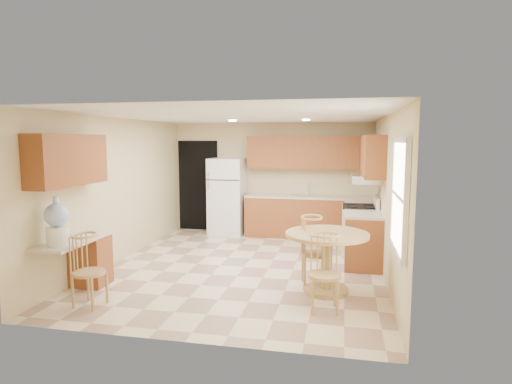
% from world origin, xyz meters
% --- Properties ---
extents(floor, '(5.50, 5.50, 0.00)m').
position_xyz_m(floor, '(0.00, 0.00, 0.00)').
color(floor, beige).
rests_on(floor, ground).
extents(ceiling, '(4.50, 5.50, 0.02)m').
position_xyz_m(ceiling, '(0.00, 0.00, 2.50)').
color(ceiling, white).
rests_on(ceiling, wall_back).
extents(wall_back, '(4.50, 0.02, 2.50)m').
position_xyz_m(wall_back, '(0.00, 2.75, 1.25)').
color(wall_back, '#CCB98A').
rests_on(wall_back, floor).
extents(wall_front, '(4.50, 0.02, 2.50)m').
position_xyz_m(wall_front, '(0.00, -2.75, 1.25)').
color(wall_front, '#CCB98A').
rests_on(wall_front, floor).
extents(wall_left, '(0.02, 5.50, 2.50)m').
position_xyz_m(wall_left, '(-2.25, 0.00, 1.25)').
color(wall_left, '#CCB98A').
rests_on(wall_left, floor).
extents(wall_right, '(0.02, 5.50, 2.50)m').
position_xyz_m(wall_right, '(2.25, 0.00, 1.25)').
color(wall_right, '#CCB98A').
rests_on(wall_right, floor).
extents(doorway, '(0.90, 0.02, 2.10)m').
position_xyz_m(doorway, '(-1.75, 2.73, 1.05)').
color(doorway, black).
rests_on(doorway, floor).
extents(base_cab_back, '(2.75, 0.60, 0.87)m').
position_xyz_m(base_cab_back, '(0.88, 2.45, 0.43)').
color(base_cab_back, '#975126').
rests_on(base_cab_back, floor).
extents(counter_back, '(2.75, 0.63, 0.04)m').
position_xyz_m(counter_back, '(0.88, 2.45, 0.89)').
color(counter_back, beige).
rests_on(counter_back, base_cab_back).
extents(base_cab_right_a, '(0.60, 0.59, 0.87)m').
position_xyz_m(base_cab_right_a, '(1.95, 1.85, 0.43)').
color(base_cab_right_a, '#975126').
rests_on(base_cab_right_a, floor).
extents(counter_right_a, '(0.63, 0.59, 0.04)m').
position_xyz_m(counter_right_a, '(1.95, 1.85, 0.89)').
color(counter_right_a, beige).
rests_on(counter_right_a, base_cab_right_a).
extents(base_cab_right_b, '(0.60, 0.80, 0.87)m').
position_xyz_m(base_cab_right_b, '(1.95, 0.40, 0.43)').
color(base_cab_right_b, '#975126').
rests_on(base_cab_right_b, floor).
extents(counter_right_b, '(0.63, 0.80, 0.04)m').
position_xyz_m(counter_right_b, '(1.95, 0.40, 0.89)').
color(counter_right_b, beige).
rests_on(counter_right_b, base_cab_right_b).
extents(upper_cab_back, '(2.75, 0.33, 0.70)m').
position_xyz_m(upper_cab_back, '(0.88, 2.58, 1.85)').
color(upper_cab_back, '#975126').
rests_on(upper_cab_back, wall_back).
extents(upper_cab_right, '(0.33, 2.42, 0.70)m').
position_xyz_m(upper_cab_right, '(2.08, 1.21, 1.85)').
color(upper_cab_right, '#975126').
rests_on(upper_cab_right, wall_right).
extents(upper_cab_left, '(0.33, 1.40, 0.70)m').
position_xyz_m(upper_cab_left, '(-2.08, -1.60, 1.85)').
color(upper_cab_left, '#975126').
rests_on(upper_cab_left, wall_left).
extents(sink, '(0.78, 0.44, 0.01)m').
position_xyz_m(sink, '(0.85, 2.45, 0.91)').
color(sink, silver).
rests_on(sink, counter_back).
extents(range_hood, '(0.50, 0.76, 0.14)m').
position_xyz_m(range_hood, '(2.00, 1.18, 1.42)').
color(range_hood, silver).
rests_on(range_hood, upper_cab_right).
extents(desk_pedestal, '(0.48, 0.42, 0.72)m').
position_xyz_m(desk_pedestal, '(-2.00, -1.32, 0.36)').
color(desk_pedestal, '#975126').
rests_on(desk_pedestal, floor).
extents(desk_top, '(0.50, 1.20, 0.04)m').
position_xyz_m(desk_top, '(-2.00, -1.70, 0.75)').
color(desk_top, beige).
rests_on(desk_top, desk_pedestal).
extents(window, '(0.06, 1.12, 1.30)m').
position_xyz_m(window, '(2.23, -1.85, 1.50)').
color(window, white).
rests_on(window, wall_right).
extents(can_light_a, '(0.14, 0.14, 0.02)m').
position_xyz_m(can_light_a, '(-0.50, 1.20, 2.48)').
color(can_light_a, white).
rests_on(can_light_a, ceiling).
extents(can_light_b, '(0.14, 0.14, 0.02)m').
position_xyz_m(can_light_b, '(0.90, 1.20, 2.48)').
color(can_light_b, white).
rests_on(can_light_b, ceiling).
extents(refrigerator, '(0.76, 0.74, 1.71)m').
position_xyz_m(refrigerator, '(-0.95, 2.40, 0.86)').
color(refrigerator, white).
rests_on(refrigerator, floor).
extents(stove, '(0.65, 0.76, 1.09)m').
position_xyz_m(stove, '(1.92, 1.18, 0.47)').
color(stove, white).
rests_on(stove, floor).
extents(dining_table, '(1.15, 1.15, 0.85)m').
position_xyz_m(dining_table, '(1.40, -0.95, 0.56)').
color(dining_table, tan).
rests_on(dining_table, floor).
extents(chair_table_a, '(0.45, 0.58, 1.02)m').
position_xyz_m(chair_table_a, '(1.22, -0.79, 0.62)').
color(chair_table_a, tan).
rests_on(chair_table_a, floor).
extents(chair_table_b, '(0.42, 0.42, 0.95)m').
position_xyz_m(chair_table_b, '(1.40, -1.69, 0.58)').
color(chair_table_b, tan).
rests_on(chair_table_b, floor).
extents(chair_desk, '(0.41, 0.53, 0.92)m').
position_xyz_m(chair_desk, '(-1.55, -2.14, 0.56)').
color(chair_desk, tan).
rests_on(chair_desk, floor).
extents(water_crock, '(0.31, 0.31, 0.63)m').
position_xyz_m(water_crock, '(-2.00, -2.01, 1.06)').
color(water_crock, white).
rests_on(water_crock, desk_top).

